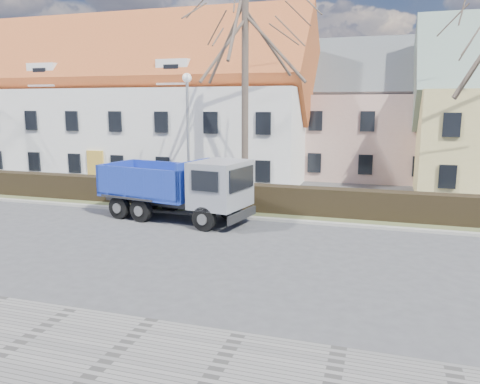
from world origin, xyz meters
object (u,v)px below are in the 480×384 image
(streetlight, at_px, (188,139))
(parked_car_a, at_px, (149,178))
(dump_truck, at_px, (170,187))
(cart_frame, at_px, (141,206))

(streetlight, xyz_separation_m, parked_car_a, (-4.03, 3.06, -2.72))
(dump_truck, xyz_separation_m, parked_car_a, (-4.57, 6.44, -0.77))
(cart_frame, xyz_separation_m, parked_car_a, (-2.53, 5.56, 0.41))
(cart_frame, height_order, parked_car_a, parked_car_a)
(cart_frame, relative_size, parked_car_a, 0.15)
(dump_truck, relative_size, cart_frame, 11.73)
(parked_car_a, bearing_deg, cart_frame, -153.46)
(streetlight, bearing_deg, dump_truck, -80.96)
(dump_truck, height_order, streetlight, streetlight)
(dump_truck, bearing_deg, parked_car_a, 135.88)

